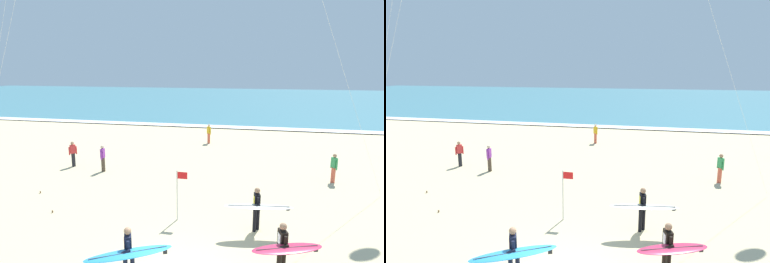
{
  "view_description": "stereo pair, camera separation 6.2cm",
  "coord_description": "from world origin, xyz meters",
  "views": [
    {
      "loc": [
        2.03,
        -7.57,
        6.08
      ],
      "look_at": [
        -0.9,
        6.16,
        3.22
      ],
      "focal_mm": 29.65,
      "sensor_mm": 36.0,
      "label": 1
    },
    {
      "loc": [
        2.09,
        -7.56,
        6.08
      ],
      "look_at": [
        -0.9,
        6.16,
        3.22
      ],
      "focal_mm": 29.65,
      "sensor_mm": 36.0,
      "label": 2
    }
  ],
  "objects": [
    {
      "name": "surfer_trailing",
      "position": [
        -1.35,
        -0.19,
        1.05
      ],
      "size": [
        2.39,
        1.43,
        1.71
      ],
      "color": "black",
      "rests_on": "ground"
    },
    {
      "name": "surfer_third",
      "position": [
        2.13,
        3.57,
        1.05
      ],
      "size": [
        2.57,
        1.1,
        1.71
      ],
      "color": "black",
      "rests_on": "ground"
    },
    {
      "name": "surfer_lead",
      "position": [
        2.9,
        0.98,
        1.04
      ],
      "size": [
        2.09,
        1.16,
        1.71
      ],
      "color": "black",
      "rests_on": "ground"
    },
    {
      "name": "bystander_yellow_top",
      "position": [
        -1.87,
        17.24,
        0.81
      ],
      "size": [
        0.37,
        0.38,
        1.59
      ],
      "color": "#D8593F",
      "rests_on": "ground"
    },
    {
      "name": "bystander_purple_top",
      "position": [
        -6.88,
        8.93,
        0.81
      ],
      "size": [
        0.22,
        0.5,
        1.59
      ],
      "color": "#4C3D2D",
      "rests_on": "ground"
    },
    {
      "name": "bystander_red_top",
      "position": [
        -9.15,
        9.44,
        0.81
      ],
      "size": [
        0.37,
        0.38,
        1.59
      ],
      "color": "black",
      "rests_on": "ground"
    },
    {
      "name": "bystander_green_top",
      "position": [
        6.05,
        9.79,
        0.81
      ],
      "size": [
        0.31,
        0.45,
        1.59
      ],
      "color": "#D8593F",
      "rests_on": "ground"
    },
    {
      "name": "lifeguard_flag",
      "position": [
        -0.98,
        3.95,
        1.27
      ],
      "size": [
        0.44,
        0.05,
        2.1
      ],
      "color": "silver",
      "rests_on": "ground"
    },
    {
      "name": "shoreline_foam",
      "position": [
        0.0,
        24.37,
        0.09
      ],
      "size": [
        160.0,
        1.61,
        0.01
      ],
      "primitive_type": "cube",
      "color": "white",
      "rests_on": "ocean_water"
    },
    {
      "name": "ocean_water",
      "position": [
        0.0,
        54.07,
        0.04
      ],
      "size": [
        160.0,
        60.0,
        0.08
      ],
      "primitive_type": "cube",
      "color": "teal",
      "rests_on": "ground"
    }
  ]
}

